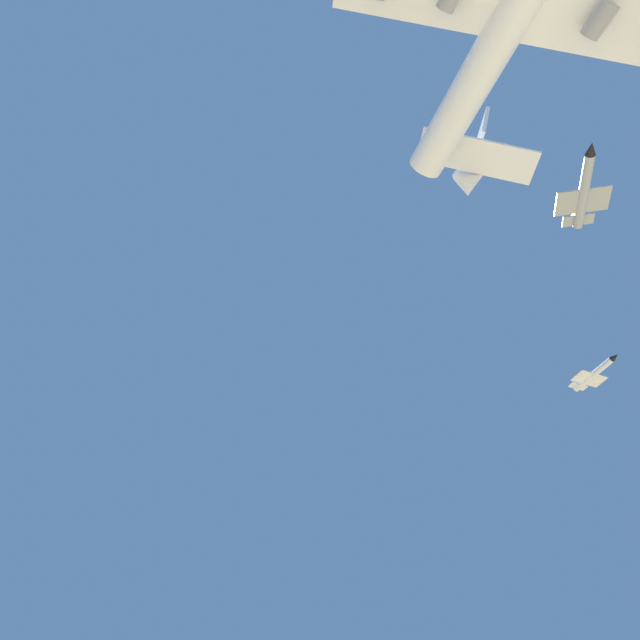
# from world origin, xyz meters

# --- Properties ---
(chase_jet_lead) EXTENTS (14.67, 10.02, 4.00)m
(chase_jet_lead) POSITION_xyz_m (-26.55, 75.09, 76.55)
(chase_jet_lead) COLOR #999EA3
(chase_jet_left_wing) EXTENTS (10.09, 14.64, 4.00)m
(chase_jet_left_wing) POSITION_xyz_m (-93.70, 56.53, 90.94)
(chase_jet_left_wing) COLOR silver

